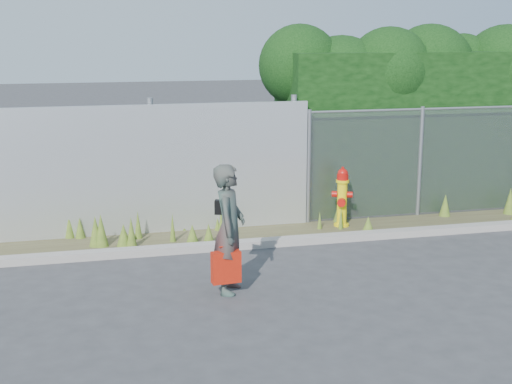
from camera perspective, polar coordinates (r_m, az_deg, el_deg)
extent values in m
plane|color=#363538|center=(9.87, 3.64, -7.35)|extent=(80.00, 80.00, 0.00)
cube|color=gray|center=(11.49, 0.99, -4.07)|extent=(16.00, 0.22, 0.12)
cube|color=#474128|center=(12.06, 0.26, -3.51)|extent=(16.00, 1.20, 0.01)
cone|color=#48661E|center=(11.58, -10.54, -3.48)|extent=(0.24, 0.24, 0.38)
cone|color=#48661E|center=(12.44, 6.81, -2.13)|extent=(0.08, 0.08, 0.41)
cone|color=#48661E|center=(11.55, -3.81, -3.42)|extent=(0.19, 0.19, 0.35)
cone|color=#48661E|center=(12.19, -13.90, -2.86)|extent=(0.17, 0.17, 0.36)
cone|color=#48661E|center=(11.92, -2.79, -2.49)|extent=(0.12, 0.12, 0.50)
cone|color=#48661E|center=(12.94, 6.71, -1.52)|extent=(0.23, 0.23, 0.42)
cone|color=#48661E|center=(12.25, -2.55, -2.34)|extent=(0.18, 0.18, 0.39)
cone|color=#48661E|center=(11.54, -5.11, -3.46)|extent=(0.22, 0.22, 0.34)
cone|color=#48661E|center=(12.22, 8.96, -2.72)|extent=(0.24, 0.24, 0.31)
cone|color=#48661E|center=(12.43, 5.11, -2.32)|extent=(0.08, 0.08, 0.32)
cone|color=#48661E|center=(12.24, -14.72, -2.56)|extent=(0.16, 0.16, 0.48)
cone|color=#48661E|center=(11.63, -12.28, -3.07)|extent=(0.22, 0.22, 0.54)
cone|color=#48661E|center=(12.33, -3.09, -2.63)|extent=(0.11, 0.11, 0.23)
cone|color=#48661E|center=(14.20, 19.65, -0.73)|extent=(0.22, 0.22, 0.51)
cone|color=#48661E|center=(12.39, -5.79, -2.50)|extent=(0.12, 0.12, 0.27)
cone|color=#48661E|center=(11.89, -1.85, -3.18)|extent=(0.15, 0.15, 0.24)
cone|color=#48661E|center=(11.96, -9.42, -2.67)|extent=(0.13, 0.13, 0.47)
cone|color=#48661E|center=(11.67, -12.72, -3.13)|extent=(0.22, 0.22, 0.51)
cone|color=#48661E|center=(13.68, 14.89, -1.08)|extent=(0.21, 0.21, 0.42)
cone|color=#48661E|center=(11.70, -6.69, -2.88)|extent=(0.10, 0.10, 0.49)
cone|color=#48661E|center=(11.48, -9.94, -3.26)|extent=(0.17, 0.17, 0.51)
cube|color=silver|center=(12.06, -15.61, 1.37)|extent=(8.50, 0.08, 2.20)
cylinder|color=gray|center=(12.21, -8.32, 2.08)|extent=(0.10, 0.10, 2.30)
cylinder|color=gray|center=(12.68, 3.00, 2.60)|extent=(0.10, 0.10, 2.30)
cube|color=gray|center=(13.97, 16.83, 2.40)|extent=(6.50, 0.03, 2.00)
cylinder|color=gray|center=(13.84, 17.10, 6.47)|extent=(6.50, 0.04, 0.04)
cylinder|color=gray|center=(12.66, 4.23, 1.99)|extent=(0.07, 0.07, 2.05)
cylinder|color=gray|center=(13.47, 12.98, 2.35)|extent=(0.07, 0.07, 2.05)
cube|color=black|center=(14.90, 16.03, 5.02)|extent=(7.30, 1.60, 3.00)
sphere|color=black|center=(13.68, 3.51, 10.07)|extent=(1.55, 1.55, 1.55)
sphere|color=black|center=(13.90, 6.79, 8.46)|extent=(1.90, 1.90, 1.90)
sphere|color=black|center=(14.00, 10.58, 9.52)|extent=(1.66, 1.66, 1.66)
sphere|color=black|center=(14.51, 13.69, 9.57)|extent=(1.72, 1.72, 1.72)
sphere|color=black|center=(15.03, 16.16, 9.92)|extent=(1.15, 1.15, 1.15)
sphere|color=black|center=(15.24, 19.27, 9.27)|extent=(1.76, 1.76, 1.76)
cylinder|color=yellow|center=(12.69, 6.84, -2.66)|extent=(0.27, 0.27, 0.06)
cylinder|color=yellow|center=(12.60, 6.89, -1.01)|extent=(0.17, 0.17, 0.81)
cylinder|color=yellow|center=(12.50, 6.94, 0.88)|extent=(0.23, 0.23, 0.05)
cylinder|color=#B20F0A|center=(12.49, 6.95, 1.18)|extent=(0.20, 0.20, 0.10)
sphere|color=#B20F0A|center=(12.48, 6.96, 1.48)|extent=(0.18, 0.18, 0.18)
cylinder|color=#B20F0A|center=(12.46, 6.97, 1.90)|extent=(0.05, 0.05, 0.05)
cylinder|color=#B20F0A|center=(12.51, 6.34, -0.22)|extent=(0.10, 0.10, 0.10)
cylinder|color=#B20F0A|center=(12.60, 7.48, -0.15)|extent=(0.10, 0.10, 0.10)
cylinder|color=#B20F0A|center=(12.46, 7.11, -0.83)|extent=(0.14, 0.11, 0.14)
imported|color=#106658|center=(9.32, -2.15, -2.97)|extent=(0.61, 0.73, 1.72)
cube|color=#A91809|center=(9.29, -2.41, -6.02)|extent=(0.38, 0.14, 0.42)
cylinder|color=#A91809|center=(9.20, -2.43, -4.38)|extent=(0.18, 0.02, 0.02)
cube|color=black|center=(9.45, -2.54, -1.22)|extent=(0.25, 0.11, 0.19)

